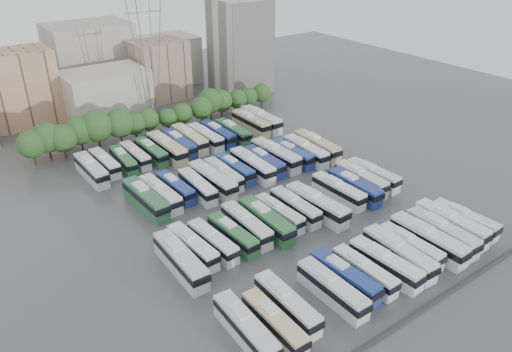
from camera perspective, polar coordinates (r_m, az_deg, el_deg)
ground at (r=89.05m, az=1.45°, el=-3.43°), size 220.00×220.00×0.00m
parapet at (r=70.79m, az=18.45°, el=-14.23°), size 56.00×0.50×0.50m
tree_line at (r=118.40m, az=-12.75°, el=6.43°), size 64.69×7.92×8.86m
city_buildings at (r=143.07m, az=-19.16°, el=10.63°), size 102.00×35.00×20.00m
apartment_tower at (r=147.04m, az=-1.80°, el=14.60°), size 14.00×14.00×26.00m
electricity_pylon at (r=123.69m, az=-12.33°, el=14.23°), size 9.00×6.91×33.83m
bus_r0_s0 at (r=62.70m, az=-1.18°, el=-16.98°), size 3.08×11.83×3.68m
bus_r0_s1 at (r=63.51m, az=2.09°, el=-16.42°), size 2.63×11.12×3.47m
bus_r0_s2 at (r=65.94m, az=3.56°, el=-14.38°), size 2.85×11.62×3.62m
bus_r0_s4 at (r=68.66m, az=8.69°, el=-12.65°), size 2.68×11.85×3.71m
bus_r0_s5 at (r=70.99m, az=10.06°, el=-11.27°), size 2.90×11.64×3.63m
bus_r0_s6 at (r=72.65m, az=12.28°, el=-10.60°), size 2.40×10.84×3.40m
bus_r0_s7 at (r=74.46m, az=14.56°, el=-9.69°), size 3.12×11.92×3.71m
bus_r0_s8 at (r=76.77m, az=16.01°, el=-8.55°), size 3.36×12.65×3.93m
bus_r0_s9 at (r=79.28m, az=17.21°, el=-7.68°), size 2.46×11.00×3.45m
bus_r0_s10 at (r=81.03m, az=19.07°, el=-6.90°), size 2.85×12.99×4.07m
bus_r0_s11 at (r=83.54m, az=20.47°, el=-6.11°), size 3.24×12.65×3.94m
bus_r0_s12 at (r=86.26m, az=21.39°, el=-5.14°), size 2.79×12.73×3.99m
bus_r0_s13 at (r=88.68m, az=22.74°, el=-4.65°), size 3.02×11.40×3.54m
bus_r1_s0 at (r=73.40m, az=-8.63°, el=-9.47°), size 3.20×12.95×4.04m
bus_r1_s1 at (r=76.30m, az=-7.26°, el=-7.99°), size 3.03×11.35×3.53m
bus_r1_s2 at (r=77.14m, az=-4.96°, el=-7.46°), size 2.94×11.00×3.42m
bus_r1_s3 at (r=78.40m, az=-2.68°, el=-6.72°), size 2.80×11.08×3.45m
bus_r1_s4 at (r=80.45m, az=-1.10°, el=-5.60°), size 2.94×11.92×3.72m
bus_r1_s5 at (r=81.34m, az=1.13°, el=-5.09°), size 3.00×12.67×3.96m
bus_r1_s6 at (r=83.76m, az=2.65°, el=-4.29°), size 2.68×10.91×3.40m
bus_r1_s7 at (r=85.60m, az=4.50°, el=-3.53°), size 2.66×11.38×3.56m
bus_r1_s8 at (r=86.04m, az=6.95°, el=-3.28°), size 3.46×13.20×4.11m
bus_r1_s10 at (r=91.36m, az=9.40°, el=-1.67°), size 2.74×11.70×3.66m
bus_r1_s11 at (r=92.98m, az=11.18°, el=-1.24°), size 2.82×12.11×3.79m
bus_r1_s12 at (r=96.07m, az=11.90°, el=-0.33°), size 3.03×12.21×3.81m
bus_r1_s13 at (r=98.23m, az=13.21°, el=0.13°), size 3.02×11.78×3.67m
bus_r2_s1 at (r=89.33m, az=-12.51°, el=-2.55°), size 3.23×13.09×4.08m
bus_r2_s2 at (r=90.67m, az=-10.89°, el=-2.00°), size 3.01×12.14×3.78m
bus_r2_s3 at (r=92.66m, az=-9.21°, el=-1.30°), size 2.82×10.93×3.40m
bus_r2_s4 at (r=92.27m, az=-6.70°, el=-1.18°), size 3.06×11.62×3.61m
bus_r2_s5 at (r=93.71m, az=-5.02°, el=-0.44°), size 3.22×13.14×4.10m
bus_r2_s6 at (r=96.13m, az=-3.75°, el=0.19°), size 2.83×11.45×3.57m
bus_r2_s7 at (r=98.29m, az=-2.50°, el=0.85°), size 2.60×11.23×3.51m
bus_r2_s8 at (r=99.04m, az=-0.42°, el=1.25°), size 3.19×12.83×4.00m
bus_r2_s9 at (r=100.97m, az=0.93°, el=1.69°), size 2.89×11.78×3.67m
bus_r2_s10 at (r=103.19m, az=2.26°, el=2.42°), size 3.15×13.44×4.20m
bus_r2_s11 at (r=104.49m, az=4.09°, el=2.53°), size 2.94×11.71×3.65m
bus_r2_s12 at (r=105.80m, az=5.71°, el=2.88°), size 3.30×12.69×3.95m
bus_r2_s13 at (r=108.21m, az=6.97°, el=3.44°), size 3.46×13.21×4.11m
bus_r3_s0 at (r=102.58m, az=-18.31°, el=0.70°), size 2.86×12.47×3.90m
bus_r3_s1 at (r=105.12m, az=-16.90°, el=1.46°), size 2.70×11.15×3.48m
bus_r3_s2 at (r=105.32m, az=-14.93°, el=1.77°), size 2.92×11.03×3.43m
bus_r3_s3 at (r=106.91m, az=-13.65°, el=2.32°), size 2.44×10.93×3.43m
bus_r3_s4 at (r=107.63m, az=-11.90°, el=2.75°), size 2.72×11.53×3.60m
bus_r3_s5 at (r=107.95m, az=-10.14°, el=3.17°), size 3.12×13.54×4.24m
bus_r3_s6 at (r=110.11m, az=-8.79°, el=3.67°), size 2.92×12.22×3.82m
bus_r3_s7 at (r=112.19m, az=-7.59°, el=4.26°), size 3.02×12.74×3.98m
bus_r3_s8 at (r=112.93m, az=-5.83°, el=4.47°), size 2.84×12.10×3.78m
bus_r3_s9 at (r=114.36m, az=-4.36°, el=4.82°), size 2.66×11.93×3.74m
bus_r3_s10 at (r=115.23m, az=-2.67°, el=5.06°), size 2.86×12.10×3.78m
bus_r3_s12 at (r=120.19m, az=-0.58°, el=6.13°), size 2.90×12.87×4.03m
bus_r3_s13 at (r=121.86m, az=0.58°, el=6.49°), size 2.97×13.60×4.27m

